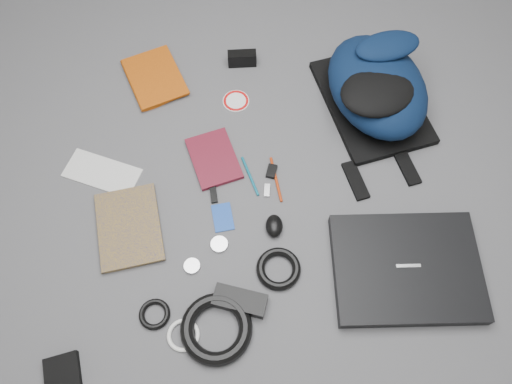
{
  "coord_description": "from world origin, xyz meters",
  "views": [
    {
      "loc": [
        -0.01,
        -0.68,
        1.39
      ],
      "look_at": [
        0.0,
        0.0,
        0.02
      ],
      "focal_mm": 35.0,
      "sensor_mm": 36.0,
      "label": 1
    }
  ],
  "objects_px": {
    "laptop": "(406,268)",
    "power_brick": "(240,301)",
    "pouch": "(62,372)",
    "comic_book": "(98,234)",
    "compact_camera": "(242,59)",
    "mouse": "(274,226)",
    "textbook_red": "(131,86)",
    "dvd_case": "(214,159)",
    "backpack": "(377,86)"
  },
  "relations": [
    {
      "from": "laptop",
      "to": "compact_camera",
      "type": "distance_m",
      "value": 0.9
    },
    {
      "from": "backpack",
      "to": "laptop",
      "type": "xyz_separation_m",
      "value": [
        0.03,
        -0.59,
        -0.08
      ]
    },
    {
      "from": "compact_camera",
      "to": "power_brick",
      "type": "xyz_separation_m",
      "value": [
        -0.01,
        -0.85,
        -0.01
      ]
    },
    {
      "from": "mouse",
      "to": "power_brick",
      "type": "bearing_deg",
      "value": -113.7
    },
    {
      "from": "laptop",
      "to": "power_brick",
      "type": "bearing_deg",
      "value": -170.23
    },
    {
      "from": "mouse",
      "to": "power_brick",
      "type": "xyz_separation_m",
      "value": [
        -0.1,
        -0.22,
        -0.0
      ]
    },
    {
      "from": "textbook_red",
      "to": "dvd_case",
      "type": "bearing_deg",
      "value": -68.34
    },
    {
      "from": "backpack",
      "to": "laptop",
      "type": "distance_m",
      "value": 0.59
    },
    {
      "from": "laptop",
      "to": "power_brick",
      "type": "height_order",
      "value": "laptop"
    },
    {
      "from": "dvd_case",
      "to": "pouch",
      "type": "height_order",
      "value": "pouch"
    },
    {
      "from": "mouse",
      "to": "pouch",
      "type": "xyz_separation_m",
      "value": [
        -0.57,
        -0.4,
        -0.01
      ]
    },
    {
      "from": "comic_book",
      "to": "mouse",
      "type": "distance_m",
      "value": 0.52
    },
    {
      "from": "pouch",
      "to": "dvd_case",
      "type": "bearing_deg",
      "value": 59.33
    },
    {
      "from": "backpack",
      "to": "comic_book",
      "type": "xyz_separation_m",
      "value": [
        -0.87,
        -0.46,
        -0.09
      ]
    },
    {
      "from": "pouch",
      "to": "textbook_red",
      "type": "bearing_deg",
      "value": 84.58
    },
    {
      "from": "backpack",
      "to": "laptop",
      "type": "height_order",
      "value": "backpack"
    },
    {
      "from": "mouse",
      "to": "backpack",
      "type": "bearing_deg",
      "value": 53.58
    },
    {
      "from": "laptop",
      "to": "dvd_case",
      "type": "bearing_deg",
      "value": 145.52
    },
    {
      "from": "mouse",
      "to": "textbook_red",
      "type": "bearing_deg",
      "value": 133.01
    },
    {
      "from": "dvd_case",
      "to": "compact_camera",
      "type": "bearing_deg",
      "value": 57.81
    },
    {
      "from": "comic_book",
      "to": "pouch",
      "type": "height_order",
      "value": "pouch"
    },
    {
      "from": "comic_book",
      "to": "power_brick",
      "type": "bearing_deg",
      "value": -38.31
    },
    {
      "from": "backpack",
      "to": "pouch",
      "type": "xyz_separation_m",
      "value": [
        -0.91,
        -0.85,
        -0.09
      ]
    },
    {
      "from": "laptop",
      "to": "dvd_case",
      "type": "xyz_separation_m",
      "value": [
        -0.56,
        0.37,
        -0.01
      ]
    },
    {
      "from": "comic_book",
      "to": "compact_camera",
      "type": "distance_m",
      "value": 0.78
    },
    {
      "from": "dvd_case",
      "to": "pouch",
      "type": "bearing_deg",
      "value": -139.74
    },
    {
      "from": "compact_camera",
      "to": "power_brick",
      "type": "relative_size",
      "value": 0.67
    },
    {
      "from": "textbook_red",
      "to": "dvd_case",
      "type": "height_order",
      "value": "textbook_red"
    },
    {
      "from": "power_brick",
      "to": "pouch",
      "type": "xyz_separation_m",
      "value": [
        -0.46,
        -0.18,
        -0.01
      ]
    },
    {
      "from": "backpack",
      "to": "textbook_red",
      "type": "xyz_separation_m",
      "value": [
        -0.82,
        0.08,
        -0.08
      ]
    },
    {
      "from": "compact_camera",
      "to": "comic_book",
      "type": "bearing_deg",
      "value": -126.18
    },
    {
      "from": "backpack",
      "to": "power_brick",
      "type": "distance_m",
      "value": 0.81
    },
    {
      "from": "comic_book",
      "to": "compact_camera",
      "type": "height_order",
      "value": "compact_camera"
    },
    {
      "from": "backpack",
      "to": "compact_camera",
      "type": "bearing_deg",
      "value": 141.33
    },
    {
      "from": "backpack",
      "to": "textbook_red",
      "type": "bearing_deg",
      "value": 158.45
    },
    {
      "from": "comic_book",
      "to": "mouse",
      "type": "bearing_deg",
      "value": -10.48
    },
    {
      "from": "compact_camera",
      "to": "mouse",
      "type": "bearing_deg",
      "value": -84.14
    },
    {
      "from": "textbook_red",
      "to": "mouse",
      "type": "bearing_deg",
      "value": -71.56
    },
    {
      "from": "laptop",
      "to": "textbook_red",
      "type": "bearing_deg",
      "value": 141.46
    },
    {
      "from": "dvd_case",
      "to": "compact_camera",
      "type": "distance_m",
      "value": 0.4
    },
    {
      "from": "power_brick",
      "to": "dvd_case",
      "type": "bearing_deg",
      "value": 115.1
    },
    {
      "from": "laptop",
      "to": "power_brick",
      "type": "xyz_separation_m",
      "value": [
        -0.47,
        -0.09,
        -0.0
      ]
    },
    {
      "from": "power_brick",
      "to": "backpack",
      "type": "bearing_deg",
      "value": 71.33
    },
    {
      "from": "backpack",
      "to": "power_brick",
      "type": "bearing_deg",
      "value": -139.67
    },
    {
      "from": "comic_book",
      "to": "dvd_case",
      "type": "bearing_deg",
      "value": 24.89
    },
    {
      "from": "comic_book",
      "to": "pouch",
      "type": "xyz_separation_m",
      "value": [
        -0.04,
        -0.39,
        0.0
      ]
    },
    {
      "from": "backpack",
      "to": "compact_camera",
      "type": "xyz_separation_m",
      "value": [
        -0.44,
        0.18,
        -0.07
      ]
    },
    {
      "from": "textbook_red",
      "to": "pouch",
      "type": "distance_m",
      "value": 0.93
    },
    {
      "from": "comic_book",
      "to": "compact_camera",
      "type": "relative_size",
      "value": 2.55
    },
    {
      "from": "comic_book",
      "to": "compact_camera",
      "type": "xyz_separation_m",
      "value": [
        0.43,
        0.65,
        0.02
      ]
    }
  ]
}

